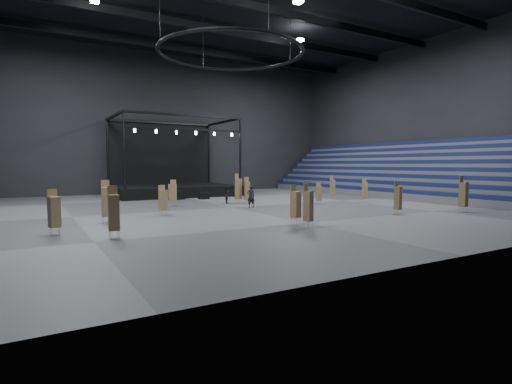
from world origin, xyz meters
TOP-DOWN VIEW (x-y plane):
  - floor at (0.00, 0.00)m, footprint 50.00×50.00m
  - wall_back at (0.00, 21.00)m, footprint 50.00×0.20m
  - wall_front at (0.00, -21.00)m, footprint 50.00×0.20m
  - wall_right at (25.00, 0.00)m, footprint 0.20×42.00m
  - bleachers_right at (22.94, 0.00)m, footprint 7.20×40.00m
  - stage at (0.00, 16.24)m, footprint 14.00×10.00m
  - truss_ring at (-0.00, 0.00)m, footprint 12.30×12.30m
  - roof_girders at (0.00, -0.00)m, footprint 49.00×30.35m
  - flight_case_left at (-1.46, 9.57)m, footprint 1.49×1.11m
  - flight_case_mid at (1.06, 8.69)m, footprint 1.14×0.61m
  - flight_case_right at (5.42, 10.13)m, footprint 1.30×0.98m
  - chair_stack_0 at (-14.00, -7.48)m, footprint 0.64×0.64m
  - chair_stack_1 at (-4.14, 2.99)m, footprint 0.61×0.61m
  - chair_stack_2 at (13.05, -2.57)m, footprint 0.56×0.56m
  - chair_stack_3 at (-0.97, -11.99)m, footprint 0.57×0.57m
  - chair_stack_4 at (8.10, -1.75)m, footprint 0.54×0.54m
  - chair_stack_5 at (2.18, 2.93)m, footprint 0.63×0.63m
  - chair_stack_6 at (14.00, -11.99)m, footprint 0.57×0.57m
  - chair_stack_7 at (-10.95, -4.45)m, footprint 0.56×0.56m
  - chair_stack_8 at (13.54, 2.67)m, footprint 0.44×0.44m
  - chair_stack_9 at (-3.00, 7.20)m, footprint 0.42×0.42m
  - chair_stack_10 at (-11.50, -9.97)m, footprint 0.52×0.52m
  - chair_stack_11 at (8.51, -10.40)m, footprint 0.52×0.52m
  - chair_stack_12 at (2.83, 2.40)m, footprint 0.52×0.52m
  - chair_stack_13 at (-0.87, -10.59)m, footprint 0.61×0.61m
  - chair_stack_14 at (-6.74, -2.55)m, footprint 0.58×0.58m
  - man_center at (1.36, -0.97)m, footprint 0.74×0.54m
  - crew_member at (1.30, 3.41)m, footprint 0.82×0.94m

SIDE VIEW (x-z plane):
  - floor at x=0.00m, z-range 0.00..0.00m
  - flight_case_mid at x=1.06m, z-range 0.00..0.74m
  - flight_case_right at x=5.42m, z-range 0.00..0.78m
  - flight_case_left at x=-1.46m, z-range 0.00..0.90m
  - crew_member at x=1.30m, z-range 0.00..1.63m
  - man_center at x=1.36m, z-range 0.00..1.90m
  - chair_stack_9 at x=-3.00m, z-range 0.07..1.85m
  - chair_stack_4 at x=8.10m, z-range 0.05..2.09m
  - chair_stack_14 at x=-6.74m, z-range 0.07..2.29m
  - chair_stack_2 at x=13.05m, z-range 0.02..2.37m
  - chair_stack_1 at x=-4.14m, z-range 0.06..2.42m
  - chair_stack_8 at x=13.54m, z-range 0.02..2.47m
  - chair_stack_11 at x=8.51m, z-range 0.02..2.48m
  - chair_stack_0 at x=-14.00m, z-range 0.06..2.47m
  - chair_stack_13 at x=-0.87m, z-range 0.05..2.48m
  - chair_stack_12 at x=2.83m, z-range 0.02..2.52m
  - chair_stack_3 at x=-0.97m, z-range 0.02..2.60m
  - chair_stack_10 at x=-11.50m, z-range 0.03..2.67m
  - chair_stack_7 at x=-10.95m, z-range 0.04..2.75m
  - chair_stack_5 at x=2.18m, z-range 0.02..2.82m
  - chair_stack_6 at x=14.00m, z-range 0.03..2.82m
  - stage at x=0.00m, z-range -3.15..6.05m
  - bleachers_right at x=22.94m, z-range -1.47..4.93m
  - wall_back at x=0.00m, z-range 0.00..18.00m
  - wall_front at x=0.00m, z-range 0.00..18.00m
  - wall_right at x=25.00m, z-range 0.00..18.00m
  - truss_ring at x=0.00m, z-range 10.43..15.58m
  - roof_girders at x=0.00m, z-range 16.85..17.55m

